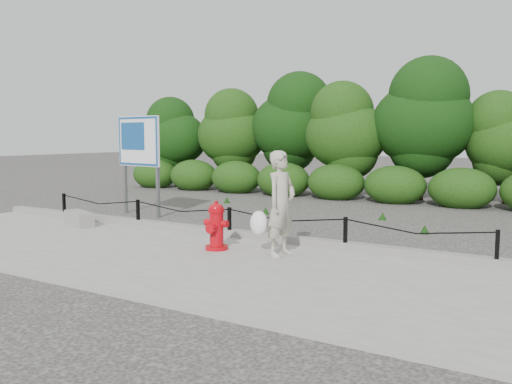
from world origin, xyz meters
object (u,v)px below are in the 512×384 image
Objects in this scene: fire_hydrant at (216,226)px; concrete_block at (79,218)px; pedestrian at (280,205)px; advertising_sign at (139,146)px.

fire_hydrant reaches higher than concrete_block.
fire_hydrant is 1.30m from pedestrian.
fire_hydrant is at bearing -6.92° from concrete_block.
advertising_sign reaches higher than concrete_block.
pedestrian is at bearing 1.62° from fire_hydrant.
concrete_block is 0.38× the size of advertising_sign.
concrete_block is (-4.20, 0.51, -0.26)m from fire_hydrant.
pedestrian is 5.47m from concrete_block.
advertising_sign is at bearing 71.78° from pedestrian.
fire_hydrant is at bearing 104.24° from pedestrian.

